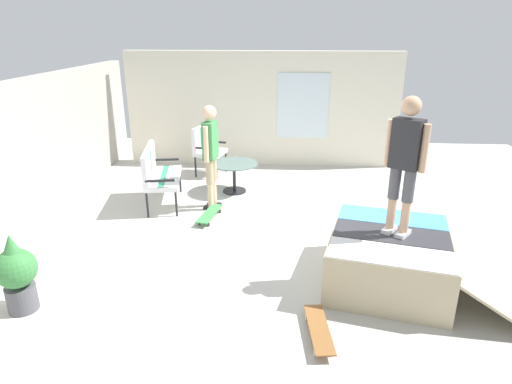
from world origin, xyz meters
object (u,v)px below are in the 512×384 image
at_px(patio_table, 234,171).
at_px(skateboard_spare, 319,329).
at_px(skate_ramp, 391,258).
at_px(person_skater, 405,158).
at_px(patio_bench, 157,171).
at_px(skateboard_by_bench, 210,214).
at_px(patio_chair_near_house, 205,146).
at_px(person_watching, 210,149).
at_px(potted_plant, 17,273).

height_order(patio_table, skateboard_spare, patio_table).
xyz_separation_m(skate_ramp, person_skater, (0.02, -0.02, 1.26)).
bearing_deg(skateboard_spare, skate_ramp, -40.25).
distance_m(patio_table, skateboard_spare, 4.36).
relative_size(skate_ramp, patio_bench, 1.90).
xyz_separation_m(skateboard_by_bench, skateboard_spare, (-2.84, -1.60, 0.00)).
relative_size(patio_bench, skateboard_spare, 1.62).
xyz_separation_m(patio_table, skateboard_by_bench, (-1.29, 0.26, -0.32)).
bearing_deg(skateboard_spare, patio_table, 18.03).
relative_size(patio_chair_near_house, skateboard_spare, 1.25).
bearing_deg(person_skater, skateboard_by_bench, 56.04).
xyz_separation_m(patio_chair_near_house, skateboard_spare, (-5.19, -2.08, -0.53)).
xyz_separation_m(skate_ramp, skateboard_by_bench, (1.74, 2.54, -0.24)).
bearing_deg(skateboard_spare, patio_bench, 37.38).
height_order(patio_chair_near_house, skateboard_by_bench, patio_chair_near_house).
distance_m(person_watching, person_skater, 3.44).
height_order(patio_bench, skateboard_by_bench, patio_bench).
bearing_deg(person_watching, person_skater, -130.34).
xyz_separation_m(skateboard_by_bench, potted_plant, (-2.61, 1.65, 0.38)).
distance_m(skateboard_by_bench, potted_plant, 3.11).
distance_m(person_watching, skateboard_by_bench, 1.08).
xyz_separation_m(person_skater, skateboard_spare, (-1.12, 0.95, -1.50)).
bearing_deg(skateboard_by_bench, skate_ramp, -124.44).
distance_m(patio_table, skateboard_by_bench, 1.36).
bearing_deg(patio_table, skateboard_spare, -161.97).
height_order(person_watching, potted_plant, person_watching).
height_order(skate_ramp, person_skater, person_skater).
bearing_deg(patio_table, person_watching, 160.40).
distance_m(patio_bench, patio_table, 1.47).
distance_m(patio_chair_near_house, skateboard_spare, 5.62).
relative_size(patio_chair_near_house, person_watching, 0.57).
bearing_deg(patio_bench, skateboard_by_bench, -119.87).
height_order(patio_table, potted_plant, potted_plant).
bearing_deg(patio_table, potted_plant, 153.95).
distance_m(patio_bench, skateboard_by_bench, 1.28).
relative_size(skate_ramp, person_watching, 1.42).
height_order(patio_chair_near_house, potted_plant, patio_chair_near_house).
distance_m(patio_table, potted_plant, 4.34).
height_order(skate_ramp, skateboard_spare, skate_ramp).
relative_size(patio_bench, person_watching, 0.75).
bearing_deg(patio_table, skate_ramp, -143.08).
bearing_deg(skate_ramp, person_skater, -46.59).
bearing_deg(patio_bench, patio_table, -60.61).
xyz_separation_m(patio_table, skateboard_spare, (-4.13, -1.35, -0.32)).
relative_size(skateboard_by_bench, skateboard_spare, 1.01).
bearing_deg(person_watching, skateboard_spare, -153.74).
relative_size(patio_table, skateboard_spare, 1.10).
height_order(patio_bench, person_skater, person_skater).
distance_m(skate_ramp, potted_plant, 4.28).
bearing_deg(person_watching, skate_ramp, -130.78).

